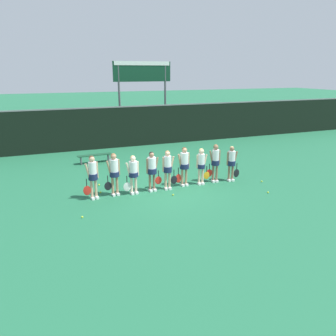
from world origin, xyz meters
The scene contains 19 objects.
ground_plane centered at (0.00, 0.00, 0.00)m, with size 140.00×140.00×0.00m, color #216642.
fence_windscreen centered at (0.00, 8.53, 1.35)m, with size 60.00×0.08×2.68m.
scoreboard centered at (2.14, 10.29, 4.33)m, with size 4.12×0.15×5.48m.
bench_courtside centered at (-2.21, 5.26, 0.40)m, with size 1.84×0.46×0.47m.
player_0 centered at (-3.11, -0.03, 1.03)m, with size 0.64×0.36×1.74m.
player_1 centered at (-2.25, 0.05, 1.04)m, with size 0.67×0.39×1.74m.
player_2 centered at (-1.51, -0.08, 0.95)m, with size 0.68×0.39×1.61m.
player_3 centered at (-0.70, -0.03, 1.00)m, with size 0.68×0.40×1.69m.
player_4 centered at (-0.01, -0.07, 0.99)m, with size 0.64×0.36×1.68m.
player_5 centered at (0.81, 0.08, 1.03)m, with size 0.67×0.40×1.73m.
player_6 centered at (1.58, -0.02, 0.97)m, with size 0.63×0.34×1.63m.
player_7 centered at (2.31, 0.06, 1.03)m, with size 0.65×0.36×1.73m.
player_8 centered at (3.07, -0.08, 0.95)m, with size 0.66×0.37×1.62m.
tennis_ball_0 centered at (4.29, -0.76, 0.04)m, with size 0.07×0.07×0.07m, color #CCE033.
tennis_ball_1 centered at (-2.76, 0.51, 0.03)m, with size 0.07×0.07×0.07m, color #CCE033.
tennis_ball_2 centered at (3.66, -2.03, 0.03)m, with size 0.07×0.07×0.07m, color #CCE033.
tennis_ball_3 centered at (-2.66, 1.45, 0.03)m, with size 0.07×0.07×0.07m, color #CCE033.
tennis_ball_4 centered at (-3.78, -1.67, 0.03)m, with size 0.07×0.07×0.07m, color #CCE033.
tennis_ball_5 centered at (-0.09, -0.87, 0.03)m, with size 0.07×0.07×0.07m, color #CCE033.
Camera 1 is at (-4.77, -12.28, 4.81)m, focal length 35.00 mm.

